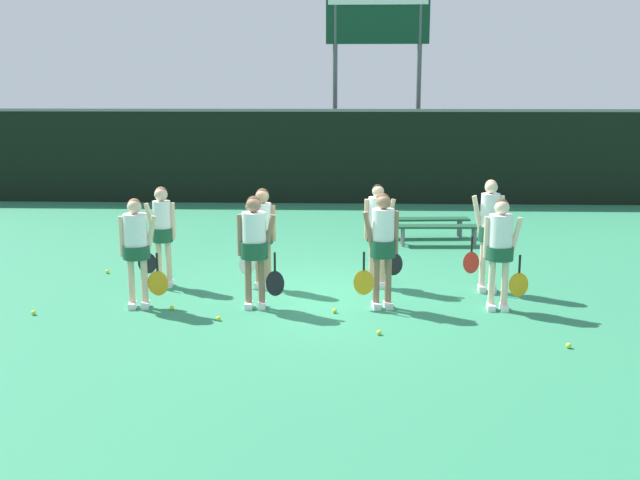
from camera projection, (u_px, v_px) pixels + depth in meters
The scene contains 21 objects.
ground_plane at pixel (323, 297), 11.74m from camera, with size 140.00×140.00×0.00m, color #2D7F56.
fence_windscreen at pixel (335, 156), 20.96m from camera, with size 60.00×0.08×2.65m.
scoreboard at pixel (377, 43), 22.17m from camera, with size 3.06×0.15×5.88m.
bench_courtside at pixel (439, 228), 15.53m from camera, with size 1.82×0.43×0.42m.
bench_far at pixel (419, 221), 16.31m from camera, with size 2.19×0.53×0.43m.
player_0 at pixel (137, 244), 11.02m from camera, with size 0.69×0.40×1.65m.
player_1 at pixel (255, 242), 11.00m from camera, with size 0.69×0.41×1.69m.
player_2 at pixel (382, 241), 11.00m from camera, with size 0.66×0.38×1.73m.
player_3 at pixel (501, 244), 10.92m from camera, with size 0.68×0.40×1.66m.
player_4 at pixel (162, 229), 12.23m from camera, with size 0.63×0.33×1.66m.
player_5 at pixel (262, 230), 12.14m from camera, with size 0.61×0.33×1.65m.
player_6 at pixel (378, 228), 12.17m from camera, with size 0.64×0.35×1.71m.
player_7 at pixel (489, 226), 11.90m from camera, with size 0.62×0.34×1.81m.
tennis_ball_0 at pixel (107, 271), 13.25m from camera, with size 0.07×0.07×0.07m, color #CCE033.
tennis_ball_1 at pixel (335, 311), 10.93m from camera, with size 0.07×0.07×0.07m, color #CCE033.
tennis_ball_2 at pixel (34, 313), 10.84m from camera, with size 0.07×0.07×0.07m, color #CCE033.
tennis_ball_3 at pixel (379, 332), 9.97m from camera, with size 0.07×0.07×0.07m, color #CCE033.
tennis_ball_4 at pixel (172, 308), 11.08m from camera, with size 0.07×0.07×0.07m, color #CCE033.
tennis_ball_5 at pixel (569, 346), 9.46m from camera, with size 0.07×0.07×0.07m, color #CCE033.
tennis_ball_6 at pixel (249, 266), 13.67m from camera, with size 0.07×0.07×0.07m, color #CCE033.
tennis_ball_7 at pixel (218, 318), 10.57m from camera, with size 0.07×0.07×0.07m, color #CCE033.
Camera 1 is at (0.41, -11.31, 3.25)m, focal length 42.00 mm.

